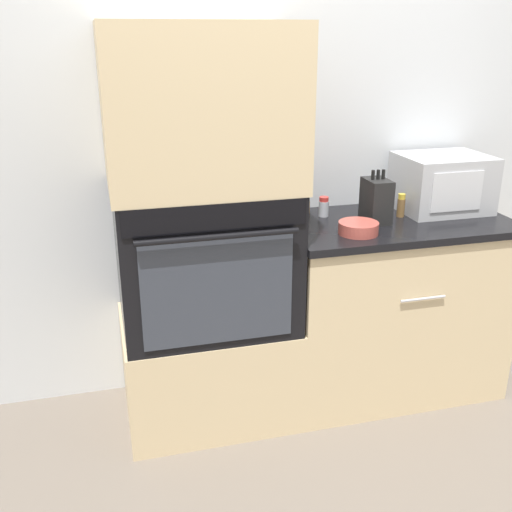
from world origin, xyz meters
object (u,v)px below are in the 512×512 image
knife_block (376,201)px  condiment_jar_near (364,202)px  microwave (442,183)px  condiment_jar_back (324,207)px  wall_oven (205,256)px  condiment_jar_mid (401,206)px  condiment_jar_far (306,206)px  bowl (358,228)px

knife_block → condiment_jar_near: size_ratio=2.85×
microwave → condiment_jar_back: (-0.61, 0.04, -0.09)m
wall_oven → condiment_jar_mid: bearing=2.6°
condiment_jar_near → condiment_jar_far: size_ratio=1.13×
microwave → knife_block: microwave is taller
knife_block → condiment_jar_back: (-0.20, 0.15, -0.06)m
knife_block → condiment_jar_far: bearing=140.2°
knife_block → bowl: (-0.15, -0.14, -0.08)m
knife_block → condiment_jar_near: 0.21m
bowl → condiment_jar_near: bearing=61.9°
condiment_jar_mid → knife_block: bearing=-163.1°
wall_oven → condiment_jar_back: wall_oven is taller
condiment_jar_mid → condiment_jar_near: bearing=130.8°
wall_oven → bowl: bearing=-12.4°
microwave → condiment_jar_near: size_ratio=4.87×
condiment_jar_near → condiment_jar_mid: 0.19m
wall_oven → condiment_jar_mid: 0.99m
bowl → condiment_jar_far: (-0.12, 0.37, 0.01)m
wall_oven → condiment_jar_mid: size_ratio=6.71×
microwave → bowl: bearing=-155.7°
condiment_jar_near → condiment_jar_far: bearing=174.5°
condiment_jar_back → wall_oven: bearing=-166.7°
condiment_jar_near → condiment_jar_back: 0.24m
condiment_jar_near → condiment_jar_far: 0.30m
microwave → bowl: 0.62m
condiment_jar_mid → condiment_jar_back: size_ratio=1.17×
wall_oven → condiment_jar_back: 0.65m
bowl → condiment_jar_near: (0.18, 0.34, 0.02)m
microwave → wall_oven: bearing=-175.2°
knife_block → condiment_jar_mid: knife_block is taller
condiment_jar_far → condiment_jar_back: size_ratio=0.80×
condiment_jar_back → condiment_jar_mid: bearing=-15.7°
bowl → condiment_jar_back: (-0.05, 0.29, 0.02)m
knife_block → condiment_jar_mid: 0.17m
condiment_jar_mid → condiment_jar_far: condiment_jar_mid is taller
condiment_jar_near → knife_block: bearing=-99.0°
microwave → condiment_jar_back: 0.62m
bowl → condiment_jar_near: size_ratio=2.04×
microwave → knife_block: (-0.41, -0.11, -0.03)m
microwave → bowl: microwave is taller
condiment_jar_near → microwave: bearing=-13.4°
condiment_jar_back → condiment_jar_near: bearing=11.0°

